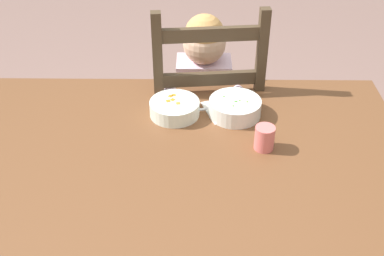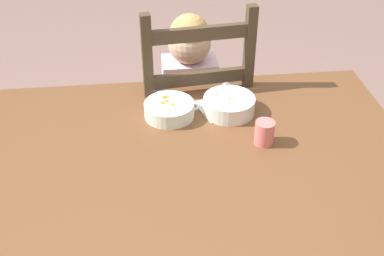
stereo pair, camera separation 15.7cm
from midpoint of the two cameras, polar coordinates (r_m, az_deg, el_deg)
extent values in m
cube|color=brown|center=(1.56, 1.29, -3.57)|extent=(1.49, 0.94, 0.04)
cylinder|color=brown|center=(2.19, -16.75, -4.14)|extent=(0.07, 0.07, 0.68)
cylinder|color=brown|center=(2.21, 18.83, -4.36)|extent=(0.07, 0.07, 0.68)
cube|color=#483726|center=(2.18, 3.34, 0.41)|extent=(0.46, 0.46, 0.02)
cube|color=#483726|center=(2.49, 6.91, -1.07)|extent=(0.04, 0.04, 0.43)
cube|color=#483726|center=(2.45, -1.85, -1.55)|extent=(0.04, 0.04, 0.43)
cube|color=#483726|center=(2.21, 8.75, -6.92)|extent=(0.04, 0.04, 0.43)
cube|color=#483726|center=(2.16, -1.21, -7.60)|extent=(0.04, 0.04, 0.43)
cube|color=#483726|center=(1.89, 10.17, 5.05)|extent=(0.04, 0.04, 0.60)
cube|color=#483726|center=(1.84, -1.42, 4.61)|extent=(0.04, 0.04, 0.60)
cube|color=#483726|center=(1.76, 4.77, 10.71)|extent=(0.36, 0.06, 0.05)
cube|color=#483726|center=(1.84, 4.51, 5.66)|extent=(0.36, 0.06, 0.05)
cube|color=silver|center=(2.06, 3.53, 3.81)|extent=(0.22, 0.14, 0.32)
sphere|color=#DAAD8E|center=(1.95, 3.78, 9.75)|extent=(0.17, 0.17, 0.17)
sphere|color=tan|center=(1.93, 3.83, 10.77)|extent=(0.16, 0.16, 0.16)
cylinder|color=#3F4C72|center=(2.19, 1.85, -6.39)|extent=(0.07, 0.07, 0.45)
cylinder|color=#3F4C72|center=(2.20, 4.74, -6.40)|extent=(0.07, 0.07, 0.45)
cylinder|color=silver|center=(1.93, -0.13, 4.31)|extent=(0.06, 0.24, 0.13)
cylinder|color=silver|center=(1.95, 7.57, 4.23)|extent=(0.06, 0.24, 0.13)
cylinder|color=white|center=(1.73, 7.61, 2.26)|extent=(0.18, 0.18, 0.06)
cylinder|color=white|center=(1.74, 7.55, 1.52)|extent=(0.08, 0.08, 0.01)
cylinder|color=#4A9830|center=(1.72, 7.64, 2.51)|extent=(0.15, 0.15, 0.03)
sphere|color=#429827|center=(1.71, 7.82, 2.87)|extent=(0.01, 0.01, 0.01)
sphere|color=#50912F|center=(1.71, 8.18, 2.98)|extent=(0.01, 0.01, 0.01)
sphere|color=#4E8E34|center=(1.68, 7.49, 2.35)|extent=(0.01, 0.01, 0.01)
sphere|color=#529D28|center=(1.71, 9.08, 2.81)|extent=(0.01, 0.01, 0.01)
sphere|color=#42912B|center=(1.71, 7.70, 2.86)|extent=(0.01, 0.01, 0.01)
sphere|color=#488F33|center=(1.73, 6.32, 3.46)|extent=(0.01, 0.01, 0.01)
cylinder|color=white|center=(1.71, 0.59, 2.23)|extent=(0.17, 0.17, 0.05)
cylinder|color=white|center=(1.73, 0.58, 1.58)|extent=(0.08, 0.08, 0.01)
cylinder|color=orange|center=(1.71, 0.59, 2.45)|extent=(0.14, 0.14, 0.03)
cube|color=orange|center=(1.71, -0.15, 2.95)|extent=(0.02, 0.02, 0.01)
cube|color=orange|center=(1.74, 0.45, 3.64)|extent=(0.02, 0.02, 0.01)
cube|color=orange|center=(1.71, 0.37, 3.11)|extent=(0.02, 0.02, 0.01)
cube|color=orange|center=(1.73, 0.08, 3.53)|extent=(0.02, 0.02, 0.01)
cube|color=orange|center=(1.69, 1.04, 2.68)|extent=(0.02, 0.02, 0.01)
cube|color=silver|center=(1.76, 4.04, 2.12)|extent=(0.09, 0.04, 0.00)
ellipsoid|color=silver|center=(1.74, 1.93, 1.90)|extent=(0.05, 0.04, 0.01)
cylinder|color=#E4726F|center=(1.58, 11.26, -1.23)|extent=(0.06, 0.06, 0.08)
cube|color=white|center=(1.77, 6.92, 2.09)|extent=(0.21, 0.20, 0.00)
camera|label=1|loc=(0.08, 92.86, -2.03)|focal=45.96mm
camera|label=2|loc=(0.08, -87.14, 2.03)|focal=45.96mm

